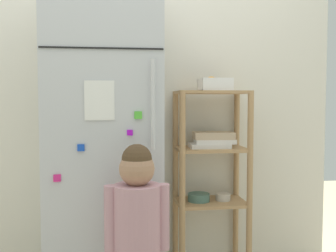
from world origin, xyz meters
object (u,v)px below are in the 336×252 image
object	(u,v)px
pantry_shelf_unit	(211,163)
fruit_bin	(215,85)
refrigerator	(105,142)
child_standing	(137,223)

from	to	relation	value
pantry_shelf_unit	fruit_bin	size ratio (longest dim) A/B	6.34
refrigerator	pantry_shelf_unit	bearing A→B (deg)	10.85
child_standing	pantry_shelf_unit	world-z (taller)	pantry_shelf_unit
refrigerator	fruit_bin	bearing A→B (deg)	9.08
refrigerator	fruit_bin	distance (m)	0.75
refrigerator	fruit_bin	size ratio (longest dim) A/B	9.57
refrigerator	child_standing	world-z (taller)	refrigerator
fruit_bin	child_standing	bearing A→B (deg)	-131.81
pantry_shelf_unit	child_standing	bearing A→B (deg)	-130.07
child_standing	fruit_bin	bearing A→B (deg)	48.19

